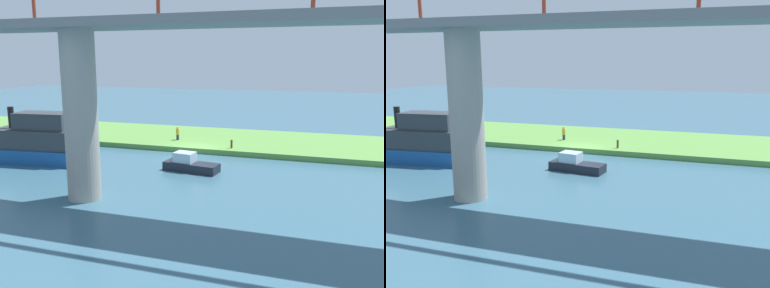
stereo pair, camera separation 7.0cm
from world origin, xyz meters
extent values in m
plane|color=#386075|center=(0.00, 0.00, 0.00)|extent=(160.00, 160.00, 0.00)
cube|color=#5B9342|center=(0.00, -6.00, 0.25)|extent=(80.00, 12.00, 0.50)
cylinder|color=#9E998E|center=(2.66, 14.15, 5.23)|extent=(2.09, 2.09, 10.47)
cube|color=slate|center=(2.66, 14.15, 10.72)|extent=(62.15, 4.00, 0.50)
cylinder|color=maroon|center=(7.10, 12.15, 12.27)|extent=(0.24, 0.24, 2.60)
cylinder|color=#2D334C|center=(2.75, -3.36, 0.78)|extent=(0.29, 0.29, 0.55)
cylinder|color=gold|center=(2.75, -3.36, 1.35)|extent=(0.46, 0.46, 0.60)
sphere|color=tan|center=(2.75, -3.36, 1.77)|extent=(0.24, 0.24, 0.24)
cylinder|color=brown|center=(-3.45, -1.19, 0.89)|extent=(0.20, 0.20, 0.78)
cube|color=#195199|center=(12.25, 7.20, 0.62)|extent=(9.54, 4.06, 1.23)
cube|color=#33383D|center=(11.74, 7.15, 2.06)|extent=(7.66, 3.56, 1.65)
cube|color=#33383D|center=(11.02, 7.07, 3.60)|extent=(4.85, 2.83, 1.44)
cylinder|color=black|center=(14.09, 7.40, 3.81)|extent=(0.51, 0.51, 1.85)
cube|color=#D84C2D|center=(14.71, 7.47, 1.70)|extent=(1.84, 2.02, 0.93)
cube|color=#1E232D|center=(-1.80, 5.90, 0.34)|extent=(4.58, 2.14, 0.69)
cube|color=silver|center=(-1.21, 5.82, 1.08)|extent=(1.74, 1.45, 0.78)
cube|color=#195199|center=(12.24, 2.15, 0.35)|extent=(4.62, 2.06, 0.70)
cube|color=silver|center=(12.83, 2.22, 1.09)|extent=(1.74, 1.44, 0.80)
camera|label=1|loc=(-11.62, 35.70, 8.76)|focal=38.19mm
camera|label=2|loc=(-11.68, 35.68, 8.76)|focal=38.19mm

